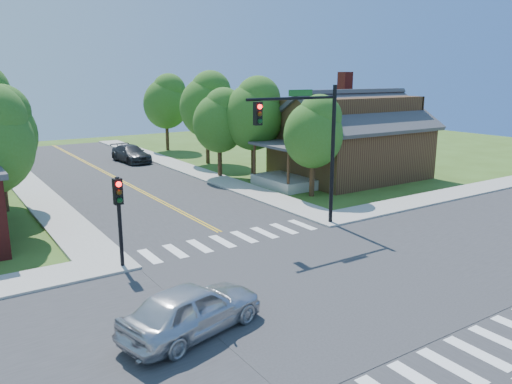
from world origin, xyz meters
TOP-DOWN VIEW (x-y plane):
  - ground at (0.00, 0.00)m, footprint 100.00×100.00m
  - road_ns at (0.00, 0.00)m, footprint 10.00×90.00m
  - road_ew at (0.00, 0.00)m, footprint 90.00×10.00m
  - intersection_patch at (0.00, 0.00)m, footprint 10.20×10.20m
  - sidewalk_ne at (15.82, 15.82)m, footprint 40.00×40.00m
  - crosswalk_north at (0.00, 6.20)m, footprint 8.85×2.00m
  - crosswalk_south at (0.00, -6.20)m, footprint 8.85×2.00m
  - centerline at (0.00, 0.00)m, footprint 0.30×90.00m
  - signal_mast_ne at (3.91, 5.59)m, footprint 5.30×0.42m
  - signal_pole_nw at (-5.60, 5.58)m, footprint 0.34×0.42m
  - house_ne at (15.11, 14.23)m, footprint 13.05×8.80m
  - tree_e_a at (8.88, 10.94)m, footprint 3.84×3.65m
  - tree_e_b at (8.80, 17.74)m, footprint 4.49×4.27m
  - tree_e_c at (9.06, 25.48)m, footprint 4.75×4.51m
  - tree_e_d at (9.35, 34.90)m, footprint 4.61×4.38m
  - tree_house at (6.92, 19.52)m, footprint 4.00×3.80m
  - car_silver at (-5.58, -0.71)m, footprint 4.03×5.52m
  - car_dgrey at (3.50, 29.85)m, footprint 3.07×5.52m

SIDE VIEW (x-z plane):
  - ground at x=0.00m, z-range 0.00..0.00m
  - intersection_patch at x=0.00m, z-range -0.03..0.03m
  - road_ns at x=0.00m, z-range 0.00..0.04m
  - road_ew at x=0.00m, z-range 0.01..0.04m
  - crosswalk_north at x=0.00m, z-range 0.04..0.05m
  - crosswalk_south at x=0.00m, z-range 0.04..0.05m
  - centerline at x=0.00m, z-range 0.04..0.05m
  - sidewalk_ne at x=15.82m, z-range 0.00..0.14m
  - car_dgrey at x=3.50m, z-range 0.00..1.49m
  - car_silver at x=-5.58m, z-range 0.00..1.58m
  - signal_pole_nw at x=-5.60m, z-range 0.76..4.56m
  - house_ne at x=15.11m, z-range -0.23..6.88m
  - tree_e_a at x=8.88m, z-range 1.01..7.53m
  - tree_house at x=6.92m, z-range 1.05..7.84m
  - signal_mast_ne at x=3.91m, z-range 1.25..8.45m
  - tree_e_b at x=8.80m, z-range 1.18..8.82m
  - tree_e_d at x=9.35m, z-range 1.22..9.06m
  - tree_e_c at x=9.06m, z-range 1.25..9.33m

